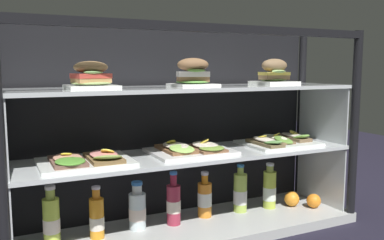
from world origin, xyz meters
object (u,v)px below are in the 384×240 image
at_px(juice_bottle_tucked_behind, 97,218).
at_px(juice_bottle_front_right_end, 240,193).
at_px(plated_roll_sandwich_far_left, 91,78).
at_px(juice_bottle_near_post, 205,198).
at_px(open_sandwich_tray_center, 279,141).
at_px(plated_roll_sandwich_mid_left, 193,75).
at_px(open_sandwich_tray_far_right, 86,160).
at_px(juice_bottle_front_fourth, 51,220).
at_px(juice_bottle_front_left_end, 174,204).
at_px(orange_fruit_near_left_post, 292,199).
at_px(plated_roll_sandwich_mid_right, 274,74).
at_px(orange_fruit_beside_bottles, 314,201).
at_px(open_sandwich_tray_mid_left, 191,149).
at_px(juice_bottle_back_right, 270,189).
at_px(juice_bottle_back_center, 137,210).

relative_size(juice_bottle_tucked_behind, juice_bottle_front_right_end, 0.94).
height_order(plated_roll_sandwich_far_left, juice_bottle_near_post, plated_roll_sandwich_far_left).
height_order(open_sandwich_tray_center, juice_bottle_near_post, open_sandwich_tray_center).
bearing_deg(juice_bottle_front_right_end, plated_roll_sandwich_mid_left, -167.15).
xyz_separation_m(open_sandwich_tray_far_right, juice_bottle_front_fourth, (-0.12, 0.09, -0.24)).
height_order(juice_bottle_front_left_end, orange_fruit_near_left_post, juice_bottle_front_left_end).
relative_size(plated_roll_sandwich_mid_right, juice_bottle_front_fourth, 0.75).
height_order(juice_bottle_tucked_behind, juice_bottle_front_left_end, juice_bottle_front_left_end).
bearing_deg(orange_fruit_beside_bottles, open_sandwich_tray_mid_left, 175.69).
relative_size(plated_roll_sandwich_mid_left, juice_bottle_back_right, 0.78).
relative_size(juice_bottle_tucked_behind, juice_bottle_back_right, 0.96).
relative_size(plated_roll_sandwich_mid_left, juice_bottle_front_right_end, 0.76).
relative_size(plated_roll_sandwich_mid_right, juice_bottle_front_left_end, 0.74).
bearing_deg(plated_roll_sandwich_mid_right, orange_fruit_beside_bottles, -18.94).
distance_m(open_sandwich_tray_center, orange_fruit_beside_bottles, 0.36).
distance_m(open_sandwich_tray_center, juice_bottle_front_right_end, 0.31).
distance_m(plated_roll_sandwich_mid_right, juice_bottle_front_left_end, 0.74).
xyz_separation_m(juice_bottle_tucked_behind, orange_fruit_near_left_post, (0.95, -0.04, -0.05)).
height_order(open_sandwich_tray_mid_left, juice_bottle_front_fourth, open_sandwich_tray_mid_left).
bearing_deg(plated_roll_sandwich_mid_left, juice_bottle_front_fourth, 172.39).
distance_m(plated_roll_sandwich_far_left, open_sandwich_tray_mid_left, 0.52).
bearing_deg(open_sandwich_tray_center, plated_roll_sandwich_mid_right, 141.05).
height_order(plated_roll_sandwich_mid_right, orange_fruit_near_left_post, plated_roll_sandwich_mid_right).
bearing_deg(plated_roll_sandwich_mid_left, juice_bottle_back_center, 162.45).
xyz_separation_m(juice_bottle_tucked_behind, juice_bottle_near_post, (0.50, 0.03, 0.00)).
distance_m(plated_roll_sandwich_far_left, juice_bottle_back_center, 0.60).
height_order(plated_roll_sandwich_far_left, juice_bottle_tucked_behind, plated_roll_sandwich_far_left).
distance_m(juice_bottle_front_fourth, orange_fruit_beside_bottles, 1.21).
xyz_separation_m(plated_roll_sandwich_mid_left, juice_bottle_back_right, (0.44, 0.05, -0.56)).
bearing_deg(juice_bottle_front_right_end, open_sandwich_tray_mid_left, -167.19).
bearing_deg(juice_bottle_front_fourth, juice_bottle_tucked_behind, -8.23).
bearing_deg(juice_bottle_front_fourth, juice_bottle_back_right, -1.64).
bearing_deg(juice_bottle_back_right, juice_bottle_front_left_end, 179.47).
relative_size(juice_bottle_near_post, juice_bottle_back_right, 0.95).
relative_size(plated_roll_sandwich_far_left, juice_bottle_back_right, 0.81).
relative_size(plated_roll_sandwich_far_left, plated_roll_sandwich_mid_right, 1.02).
distance_m(juice_bottle_tucked_behind, juice_bottle_front_left_end, 0.33).
xyz_separation_m(plated_roll_sandwich_mid_left, juice_bottle_back_center, (-0.22, 0.07, -0.56)).
bearing_deg(juice_bottle_front_left_end, orange_fruit_beside_bottles, -8.28).
bearing_deg(open_sandwich_tray_far_right, plated_roll_sandwich_far_left, -37.63).
bearing_deg(plated_roll_sandwich_mid_right, juice_bottle_back_right, 70.18).
bearing_deg(juice_bottle_tucked_behind, open_sandwich_tray_far_right, -125.19).
bearing_deg(orange_fruit_beside_bottles, juice_bottle_front_right_end, 161.96).
distance_m(plated_roll_sandwich_mid_right, juice_bottle_back_right, 0.56).
bearing_deg(juice_bottle_tucked_behind, plated_roll_sandwich_far_left, -105.26).
bearing_deg(orange_fruit_near_left_post, open_sandwich_tray_far_right, -178.27).
relative_size(juice_bottle_tucked_behind, juice_bottle_near_post, 1.01).
bearing_deg(juice_bottle_front_right_end, juice_bottle_front_left_end, -177.98).
bearing_deg(juice_bottle_front_right_end, juice_bottle_back_right, -6.15).
height_order(open_sandwich_tray_far_right, juice_bottle_back_right, open_sandwich_tray_far_right).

